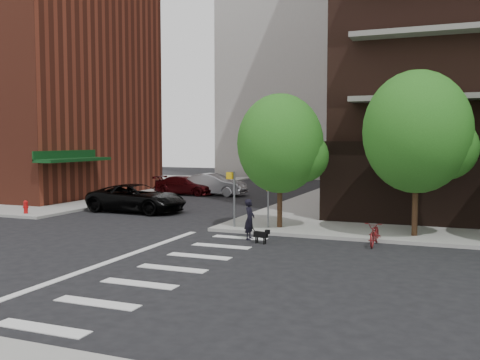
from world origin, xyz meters
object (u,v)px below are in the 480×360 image
parked_car_black (137,198)px  parked_car_silver (214,185)px  fire_hydrant (26,206)px  parked_car_maroon (185,185)px  dog_walker (250,219)px  scooter (375,234)px

parked_car_black → parked_car_silver: bearing=1.3°
fire_hydrant → parked_car_black: parked_car_black is taller
parked_car_black → parked_car_maroon: bearing=13.8°
parked_car_silver → parked_car_black: bearing=178.8°
parked_car_silver → dog_walker: 18.54m
scooter → dog_walker: bearing=-172.8°
parked_car_maroon → parked_car_silver: parked_car_silver is taller
parked_car_silver → dog_walker: dog_walker is taller
fire_hydrant → parked_car_silver: (5.00, 14.19, 0.28)m
parked_car_maroon → fire_hydrant: bearing=170.7°
fire_hydrant → parked_car_black: (4.83, 3.73, 0.27)m
fire_hydrant → dog_walker: 14.17m
dog_walker → parked_car_black: bearing=54.4°
parked_car_silver → scooter: 21.08m
fire_hydrant → parked_car_maroon: bearing=78.7°
fire_hydrant → parked_car_silver: size_ratio=0.15×
parked_car_maroon → scooter: (16.38, -15.27, -0.24)m
parked_car_black → dog_walker: bearing=-119.8°
parked_car_maroon → dog_walker: 19.44m
parked_car_black → parked_car_maroon: (-2.08, 10.10, -0.10)m
dog_walker → parked_car_maroon: bearing=31.8°
fire_hydrant → parked_car_maroon: (2.75, 13.83, 0.17)m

